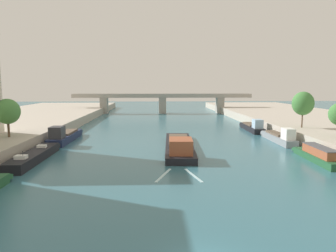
{
  "coord_description": "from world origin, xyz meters",
  "views": [
    {
      "loc": [
        -2.95,
        -17.58,
        10.82
      ],
      "look_at": [
        0.0,
        52.91,
        1.69
      ],
      "focal_mm": 33.43,
      "sensor_mm": 36.0,
      "label": 1
    }
  ],
  "objects_px": {
    "barge_midriver": "(179,145)",
    "moored_boat_right_midway": "(252,127)",
    "moored_boat_right_upstream": "(279,137)",
    "bridge_far": "(162,101)",
    "moored_boat_right_second": "(318,155)",
    "tree_right_nearest": "(303,103)",
    "tree_left_end_of_row": "(7,112)",
    "moored_boat_left_lone": "(65,136)",
    "moored_boat_left_downstream": "(34,156)"
  },
  "relations": [
    {
      "from": "moored_boat_right_second",
      "to": "moored_boat_right_midway",
      "type": "height_order",
      "value": "moored_boat_right_midway"
    },
    {
      "from": "moored_boat_left_downstream",
      "to": "tree_right_nearest",
      "type": "distance_m",
      "value": 50.35
    },
    {
      "from": "barge_midriver",
      "to": "moored_boat_right_midway",
      "type": "relative_size",
      "value": 1.63
    },
    {
      "from": "moored_boat_right_upstream",
      "to": "moored_boat_right_midway",
      "type": "height_order",
      "value": "moored_boat_right_upstream"
    },
    {
      "from": "barge_midriver",
      "to": "moored_boat_right_midway",
      "type": "height_order",
      "value": "moored_boat_right_midway"
    },
    {
      "from": "moored_boat_right_upstream",
      "to": "tree_left_end_of_row",
      "type": "height_order",
      "value": "tree_left_end_of_row"
    },
    {
      "from": "moored_boat_left_lone",
      "to": "tree_right_nearest",
      "type": "relative_size",
      "value": 2.15
    },
    {
      "from": "barge_midriver",
      "to": "moored_boat_right_second",
      "type": "relative_size",
      "value": 1.92
    },
    {
      "from": "barge_midriver",
      "to": "tree_left_end_of_row",
      "type": "distance_m",
      "value": 28.78
    },
    {
      "from": "moored_boat_left_downstream",
      "to": "moored_boat_right_midway",
      "type": "distance_m",
      "value": 49.9
    },
    {
      "from": "tree_right_nearest",
      "to": "moored_boat_left_lone",
      "type": "bearing_deg",
      "value": -179.52
    },
    {
      "from": "moored_boat_right_upstream",
      "to": "moored_boat_right_midway",
      "type": "relative_size",
      "value": 0.97
    },
    {
      "from": "moored_boat_right_upstream",
      "to": "barge_midriver",
      "type": "bearing_deg",
      "value": -160.39
    },
    {
      "from": "moored_boat_right_midway",
      "to": "tree_left_end_of_row",
      "type": "xyz_separation_m",
      "value": [
        -47.59,
        -21.56,
        5.65
      ]
    },
    {
      "from": "tree_right_nearest",
      "to": "bridge_far",
      "type": "relative_size",
      "value": 0.1
    },
    {
      "from": "moored_boat_right_second",
      "to": "moored_boat_right_midway",
      "type": "relative_size",
      "value": 0.85
    },
    {
      "from": "moored_boat_left_downstream",
      "to": "moored_boat_right_second",
      "type": "distance_m",
      "value": 40.96
    },
    {
      "from": "barge_midriver",
      "to": "moored_boat_left_downstream",
      "type": "bearing_deg",
      "value": -163.84
    },
    {
      "from": "moored_boat_right_upstream",
      "to": "bridge_far",
      "type": "height_order",
      "value": "bridge_far"
    },
    {
      "from": "moored_boat_right_midway",
      "to": "tree_right_nearest",
      "type": "height_order",
      "value": "tree_right_nearest"
    },
    {
      "from": "moored_boat_right_midway",
      "to": "tree_right_nearest",
      "type": "relative_size",
      "value": 2.03
    },
    {
      "from": "moored_boat_right_second",
      "to": "tree_left_end_of_row",
      "type": "height_order",
      "value": "tree_left_end_of_row"
    },
    {
      "from": "bridge_far",
      "to": "moored_boat_left_downstream",
      "type": "bearing_deg",
      "value": -104.76
    },
    {
      "from": "moored_boat_right_second",
      "to": "tree_right_nearest",
      "type": "bearing_deg",
      "value": 71.17
    },
    {
      "from": "moored_boat_right_second",
      "to": "bridge_far",
      "type": "distance_m",
      "value": 82.45
    },
    {
      "from": "moored_boat_left_lone",
      "to": "moored_boat_right_second",
      "type": "relative_size",
      "value": 1.24
    },
    {
      "from": "barge_midriver",
      "to": "moored_boat_right_second",
      "type": "bearing_deg",
      "value": -23.33
    },
    {
      "from": "barge_midriver",
      "to": "moored_boat_right_upstream",
      "type": "xyz_separation_m",
      "value": [
        19.88,
        7.08,
        0.07
      ]
    },
    {
      "from": "bridge_far",
      "to": "barge_midriver",
      "type": "bearing_deg",
      "value": -89.12
    },
    {
      "from": "tree_left_end_of_row",
      "to": "bridge_far",
      "type": "distance_m",
      "value": 75.76
    },
    {
      "from": "barge_midriver",
      "to": "moored_boat_left_downstream",
      "type": "xyz_separation_m",
      "value": [
        -21.56,
        -6.25,
        -0.21
      ]
    },
    {
      "from": "moored_boat_right_upstream",
      "to": "tree_right_nearest",
      "type": "relative_size",
      "value": 1.97
    },
    {
      "from": "moored_boat_left_lone",
      "to": "tree_right_nearest",
      "type": "bearing_deg",
      "value": 0.48
    },
    {
      "from": "barge_midriver",
      "to": "moored_boat_right_midway",
      "type": "bearing_deg",
      "value": 48.95
    },
    {
      "from": "moored_boat_right_second",
      "to": "moored_boat_right_upstream",
      "type": "distance_m",
      "value": 15.44
    },
    {
      "from": "moored_boat_left_lone",
      "to": "moored_boat_right_second",
      "type": "xyz_separation_m",
      "value": [
        41.07,
        -18.0,
        -0.11
      ]
    },
    {
      "from": "moored_boat_right_second",
      "to": "tree_left_end_of_row",
      "type": "xyz_separation_m",
      "value": [
        -47.54,
        9.05,
        5.67
      ]
    },
    {
      "from": "barge_midriver",
      "to": "moored_boat_left_lone",
      "type": "distance_m",
      "value": 23.78
    },
    {
      "from": "tree_left_end_of_row",
      "to": "bridge_far",
      "type": "relative_size",
      "value": 0.09
    },
    {
      "from": "moored_boat_left_downstream",
      "to": "tree_right_nearest",
      "type": "height_order",
      "value": "tree_right_nearest"
    },
    {
      "from": "moored_boat_left_downstream",
      "to": "moored_boat_right_second",
      "type": "relative_size",
      "value": 1.28
    },
    {
      "from": "moored_boat_left_downstream",
      "to": "bridge_far",
      "type": "height_order",
      "value": "bridge_far"
    },
    {
      "from": "moored_boat_left_downstream",
      "to": "moored_boat_right_upstream",
      "type": "distance_m",
      "value": 43.54
    },
    {
      "from": "moored_boat_right_second",
      "to": "tree_right_nearest",
      "type": "distance_m",
      "value": 20.45
    },
    {
      "from": "bridge_far",
      "to": "moored_boat_right_upstream",
      "type": "bearing_deg",
      "value": -71.94
    },
    {
      "from": "tree_left_end_of_row",
      "to": "moored_boat_right_second",
      "type": "bearing_deg",
      "value": -10.78
    },
    {
      "from": "bridge_far",
      "to": "moored_boat_right_midway",
      "type": "bearing_deg",
      "value": -67.39
    },
    {
      "from": "moored_boat_left_lone",
      "to": "bridge_far",
      "type": "bearing_deg",
      "value": 71.53
    },
    {
      "from": "moored_boat_right_second",
      "to": "tree_left_end_of_row",
      "type": "bearing_deg",
      "value": 169.22
    },
    {
      "from": "moored_boat_right_midway",
      "to": "bridge_far",
      "type": "bearing_deg",
      "value": 112.61
    }
  ]
}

